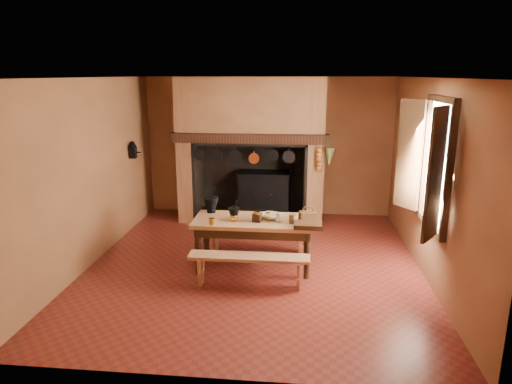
% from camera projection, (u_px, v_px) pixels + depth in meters
% --- Properties ---
extents(floor, '(5.50, 5.50, 0.00)m').
position_uv_depth(floor, '(255.00, 264.00, 7.04)').
color(floor, maroon).
rests_on(floor, ground).
extents(ceiling, '(5.50, 5.50, 0.00)m').
position_uv_depth(ceiling, '(254.00, 78.00, 6.34)').
color(ceiling, silver).
rests_on(ceiling, back_wall).
extents(back_wall, '(5.00, 0.02, 2.80)m').
position_uv_depth(back_wall, '(268.00, 147.00, 9.34)').
color(back_wall, '#99623D').
rests_on(back_wall, floor).
extents(wall_left, '(0.02, 5.50, 2.80)m').
position_uv_depth(wall_left, '(91.00, 172.00, 6.93)').
color(wall_left, '#99623D').
rests_on(wall_left, floor).
extents(wall_right, '(0.02, 5.50, 2.80)m').
position_uv_depth(wall_right, '(430.00, 180.00, 6.45)').
color(wall_right, '#99623D').
rests_on(wall_right, floor).
extents(wall_front, '(5.00, 0.02, 2.80)m').
position_uv_depth(wall_front, '(223.00, 243.00, 4.04)').
color(wall_front, '#99623D').
rests_on(wall_front, floor).
extents(chimney_breast, '(2.95, 0.96, 2.80)m').
position_uv_depth(chimney_breast, '(251.00, 129.00, 8.84)').
color(chimney_breast, '#99623D').
rests_on(chimney_breast, floor).
extents(iron_range, '(1.12, 0.55, 1.60)m').
position_uv_depth(iron_range, '(265.00, 194.00, 9.28)').
color(iron_range, black).
rests_on(iron_range, floor).
extents(hearth_pans, '(0.51, 0.62, 0.20)m').
position_uv_depth(hearth_pans, '(214.00, 214.00, 9.26)').
color(hearth_pans, gold).
rests_on(hearth_pans, floor).
extents(hanging_pans, '(1.92, 0.29, 0.27)m').
position_uv_depth(hanging_pans, '(246.00, 157.00, 8.48)').
color(hanging_pans, black).
rests_on(hanging_pans, chimney_breast).
extents(onion_string, '(0.12, 0.10, 0.46)m').
position_uv_depth(onion_string, '(319.00, 160.00, 8.33)').
color(onion_string, '#A0621D').
rests_on(onion_string, chimney_breast).
extents(herb_bunch, '(0.20, 0.20, 0.35)m').
position_uv_depth(herb_bunch, '(329.00, 157.00, 8.30)').
color(herb_bunch, '#515729').
rests_on(herb_bunch, chimney_breast).
extents(window, '(0.39, 1.75, 1.76)m').
position_uv_depth(window, '(429.00, 164.00, 6.00)').
color(window, white).
rests_on(window, wall_right).
extents(wall_coffee_mill, '(0.23, 0.16, 0.31)m').
position_uv_depth(wall_coffee_mill, '(133.00, 149.00, 8.39)').
color(wall_coffee_mill, black).
rests_on(wall_coffee_mill, wall_left).
extents(work_table, '(1.78, 0.79, 0.77)m').
position_uv_depth(work_table, '(254.00, 227.00, 6.76)').
color(work_table, tan).
rests_on(work_table, floor).
extents(bench_front, '(1.65, 0.29, 0.46)m').
position_uv_depth(bench_front, '(249.00, 263.00, 6.21)').
color(bench_front, tan).
rests_on(bench_front, floor).
extents(bench_back, '(1.70, 0.30, 0.48)m').
position_uv_depth(bench_back, '(258.00, 232.00, 7.40)').
color(bench_back, tan).
rests_on(bench_back, floor).
extents(mortar_large, '(0.23, 0.23, 0.40)m').
position_uv_depth(mortar_large, '(211.00, 204.00, 7.04)').
color(mortar_large, black).
rests_on(mortar_large, work_table).
extents(mortar_small, '(0.17, 0.17, 0.30)m').
position_uv_depth(mortar_small, '(234.00, 213.00, 6.70)').
color(mortar_small, black).
rests_on(mortar_small, work_table).
extents(coffee_grinder, '(0.18, 0.14, 0.19)m').
position_uv_depth(coffee_grinder, '(257.00, 217.00, 6.61)').
color(coffee_grinder, '#331F10').
rests_on(coffee_grinder, work_table).
extents(brass_mug_a, '(0.11, 0.11, 0.10)m').
position_uv_depth(brass_mug_a, '(212.00, 222.00, 6.47)').
color(brass_mug_a, gold).
rests_on(brass_mug_a, work_table).
extents(brass_mug_b, '(0.09, 0.09, 0.08)m').
position_uv_depth(brass_mug_b, '(268.00, 215.00, 6.78)').
color(brass_mug_b, gold).
rests_on(brass_mug_b, work_table).
extents(mixing_bowl, '(0.40, 0.40, 0.08)m').
position_uv_depth(mixing_bowl, '(271.00, 216.00, 6.73)').
color(mixing_bowl, beige).
rests_on(mixing_bowl, work_table).
extents(stoneware_crock, '(0.15, 0.15, 0.14)m').
position_uv_depth(stoneware_crock, '(293.00, 219.00, 6.53)').
color(stoneware_crock, brown).
rests_on(stoneware_crock, work_table).
extents(glass_jar, '(0.08, 0.08, 0.14)m').
position_uv_depth(glass_jar, '(279.00, 217.00, 6.59)').
color(glass_jar, beige).
rests_on(glass_jar, work_table).
extents(wicker_basket, '(0.27, 0.22, 0.23)m').
position_uv_depth(wicker_basket, '(308.00, 216.00, 6.64)').
color(wicker_basket, '#4C3316').
rests_on(wicker_basket, work_table).
extents(wooden_tray, '(0.39, 0.29, 0.07)m').
position_uv_depth(wooden_tray, '(308.00, 225.00, 6.36)').
color(wooden_tray, '#331F10').
rests_on(wooden_tray, work_table).
extents(brass_cup, '(0.13, 0.13, 0.09)m').
position_uv_depth(brass_cup, '(234.00, 218.00, 6.63)').
color(brass_cup, gold).
rests_on(brass_cup, work_table).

